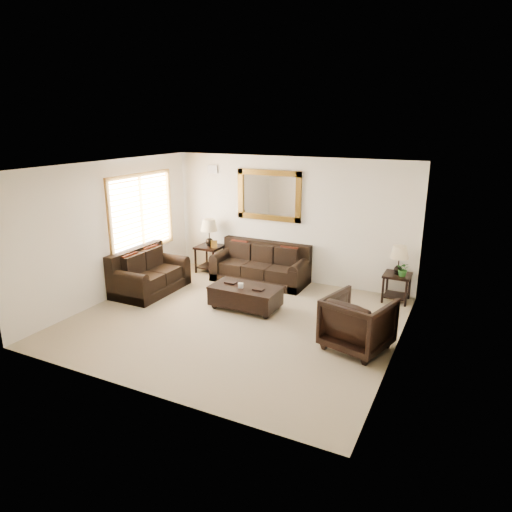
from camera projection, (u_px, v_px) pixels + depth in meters
The scene contains 11 objects.
room at pixel (234, 247), 7.73m from camera, with size 5.51×5.01×2.71m.
window at pixel (142, 213), 9.58m from camera, with size 0.07×1.96×1.66m.
mirror at pixel (269, 195), 9.91m from camera, with size 1.50×0.06×1.10m.
air_vent at pixel (213, 169), 10.38m from camera, with size 0.25×0.02×0.18m, color #999999.
sofa at pixel (261, 268), 10.02m from camera, with size 2.07×0.90×0.85m.
loveseat at pixel (148, 276), 9.43m from camera, with size 0.94×1.58×0.89m.
end_table_left at pixel (209, 238), 10.53m from camera, with size 0.57×0.57×1.25m.
end_table_right at pixel (398, 265), 8.78m from camera, with size 0.51×0.51×1.12m.
coffee_table at pixel (245, 295), 8.55m from camera, with size 1.30×0.71×0.55m.
armchair at pixel (358, 320), 6.99m from camera, with size 0.91×0.85×0.93m, color black.
potted_plant at pixel (403, 271), 8.68m from camera, with size 0.26×0.29×0.22m, color #276121.
Camera 1 is at (3.63, -6.52, 3.40)m, focal length 32.00 mm.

